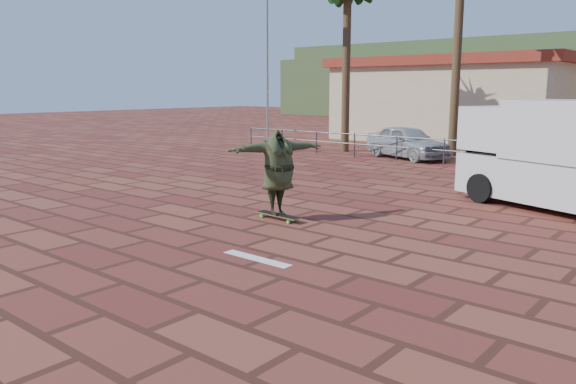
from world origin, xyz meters
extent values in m
plane|color=brown|center=(0.00, 0.00, 0.00)|extent=(120.00, 120.00, 0.00)
cube|color=white|center=(0.70, -1.20, 0.00)|extent=(1.40, 0.22, 0.01)
cylinder|color=#47494F|center=(-12.00, 12.00, 0.50)|extent=(0.06, 0.06, 1.00)
cylinder|color=#47494F|center=(-10.00, 12.00, 0.50)|extent=(0.06, 0.06, 1.00)
cylinder|color=#47494F|center=(-8.00, 12.00, 0.50)|extent=(0.06, 0.06, 1.00)
cylinder|color=#47494F|center=(-6.00, 12.00, 0.50)|extent=(0.06, 0.06, 1.00)
cylinder|color=#47494F|center=(-4.00, 12.00, 0.50)|extent=(0.06, 0.06, 1.00)
cylinder|color=#47494F|center=(-2.00, 12.00, 0.50)|extent=(0.06, 0.06, 1.00)
cylinder|color=#47494F|center=(0.00, 12.00, 0.50)|extent=(0.06, 0.06, 1.00)
cylinder|color=#47494F|center=(2.00, 12.00, 0.50)|extent=(0.06, 0.06, 1.00)
cylinder|color=#47494F|center=(0.00, 12.00, 0.95)|extent=(24.00, 0.05, 0.05)
cylinder|color=#47494F|center=(0.00, 12.00, 0.55)|extent=(24.00, 0.05, 0.05)
cylinder|color=gray|center=(-10.00, 11.00, 4.00)|extent=(0.10, 0.10, 8.00)
cylinder|color=brown|center=(-7.50, 13.50, 3.50)|extent=(0.36, 0.36, 7.00)
cylinder|color=brown|center=(-3.00, 15.00, 4.10)|extent=(0.36, 0.36, 8.20)
cube|color=beige|center=(-6.00, 22.00, 2.00)|extent=(12.00, 7.00, 4.00)
cube|color=maroon|center=(-6.00, 22.00, 4.25)|extent=(12.60, 7.60, 0.50)
cube|color=#384C28|center=(-22.00, 56.00, 4.00)|extent=(35.00, 14.00, 8.00)
cube|color=olive|center=(-0.91, 1.22, 0.10)|extent=(1.21, 0.35, 0.02)
cube|color=black|center=(-0.91, 1.22, 0.11)|extent=(1.16, 0.32, 0.00)
cube|color=silver|center=(-1.32, 1.25, 0.07)|extent=(0.08, 0.20, 0.03)
cube|color=silver|center=(-0.50, 1.19, 0.07)|extent=(0.08, 0.20, 0.03)
cylinder|color=#50D92E|center=(-1.33, 1.13, 0.04)|extent=(0.08, 0.04, 0.08)
cylinder|color=#50D92E|center=(-1.31, 1.37, 0.04)|extent=(0.08, 0.04, 0.08)
cylinder|color=#50D92E|center=(-0.51, 1.07, 0.04)|extent=(0.08, 0.04, 0.08)
cylinder|color=#50D92E|center=(-0.49, 1.31, 0.04)|extent=(0.08, 0.04, 0.08)
imported|color=#333B20|center=(-0.91, 1.22, 1.05)|extent=(1.35, 2.37, 1.86)
cube|color=silver|center=(3.64, 6.33, 0.69)|extent=(5.34, 3.51, 1.01)
cube|color=silver|center=(1.99, 6.89, 1.84)|extent=(2.04, 2.38, 1.10)
cube|color=black|center=(1.43, 7.08, 1.42)|extent=(0.56, 1.49, 0.60)
cylinder|color=black|center=(1.77, 5.95, 0.37)|extent=(0.78, 0.48, 0.73)
cylinder|color=black|center=(2.39, 7.77, 0.37)|extent=(0.78, 0.48, 0.73)
imported|color=#A8ABAF|center=(-4.08, 13.00, 0.68)|extent=(4.27, 2.91, 1.35)
imported|color=silver|center=(2.23, 13.00, 0.85)|extent=(5.46, 3.51, 1.70)
camera|label=1|loc=(6.95, -7.86, 2.83)|focal=35.00mm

